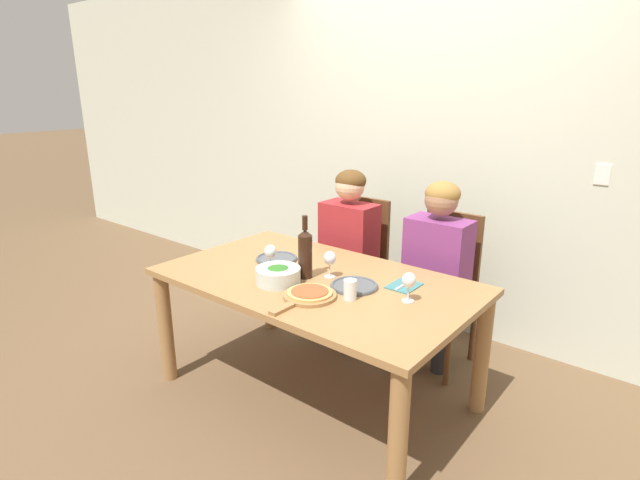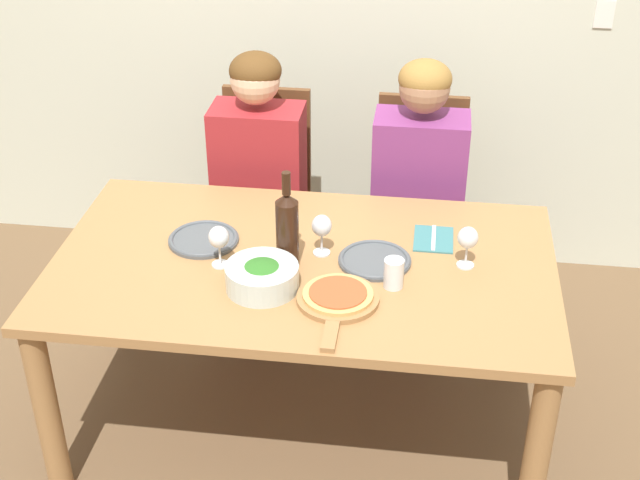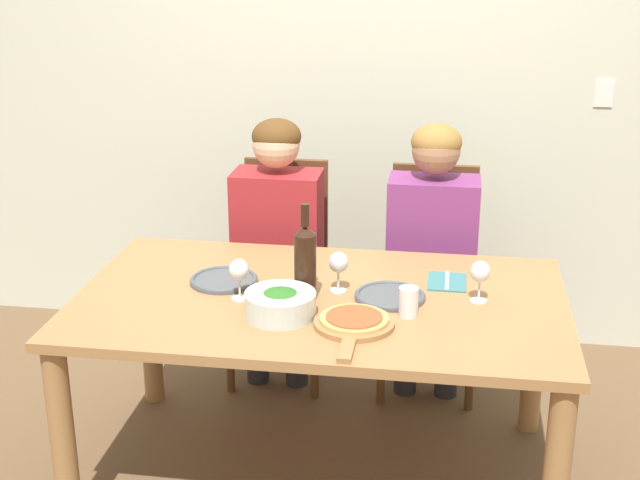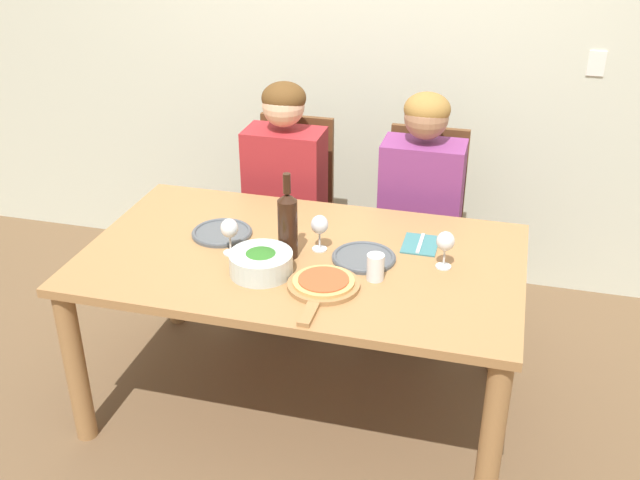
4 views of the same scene
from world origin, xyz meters
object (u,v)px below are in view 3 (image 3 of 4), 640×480
at_px(person_woman, 277,229).
at_px(wine_bottle, 305,261).
at_px(chair_left, 283,265).
at_px(chair_right, 431,274).
at_px(water_tumbler, 408,302).
at_px(dinner_plate_left, 224,280).
at_px(broccoli_bowl, 280,304).
at_px(wine_glass_centre, 338,264).
at_px(wine_glass_right, 480,274).
at_px(pizza_on_board, 354,323).
at_px(fork_on_napkin, 447,282).
at_px(wine_glass_left, 239,272).
at_px(dinner_plate_right, 390,296).
at_px(person_man, 432,237).

distance_m(person_woman, wine_bottle, 0.80).
xyz_separation_m(chair_left, wine_bottle, (0.25, -0.86, 0.36)).
distance_m(chair_right, water_tumbler, 0.99).
bearing_deg(dinner_plate_left, wine_bottle, -18.49).
bearing_deg(dinner_plate_left, broccoli_bowl, -44.84).
distance_m(broccoli_bowl, wine_glass_centre, 0.30).
bearing_deg(wine_glass_right, dinner_plate_left, 177.56).
bearing_deg(pizza_on_board, fork_on_napkin, 55.52).
distance_m(dinner_plate_left, fork_on_napkin, 0.82).
relative_size(chair_left, pizza_on_board, 2.39).
height_order(wine_bottle, dinner_plate_left, wine_bottle).
bearing_deg(fork_on_napkin, wine_bottle, -155.18).
xyz_separation_m(dinner_plate_left, wine_glass_left, (0.10, -0.15, 0.10)).
bearing_deg(dinner_plate_right, chair_right, 81.19).
bearing_deg(chair_right, wine_glass_left, -125.69).
distance_m(chair_right, fork_on_napkin, 0.68).
height_order(chair_right, fork_on_napkin, chair_right).
relative_size(chair_right, wine_glass_right, 6.47).
relative_size(chair_right, person_woman, 0.81).
distance_m(wine_glass_centre, water_tumbler, 0.32).
bearing_deg(wine_bottle, wine_glass_right, 6.50).
bearing_deg(water_tumbler, wine_glass_right, 33.58).
relative_size(person_man, wine_bottle, 3.43).
height_order(chair_left, dinner_plate_right, chair_left).
bearing_deg(wine_glass_right, pizza_on_board, -146.23).
height_order(wine_glass_centre, water_tumbler, wine_glass_centre).
relative_size(wine_bottle, dinner_plate_left, 1.40).
relative_size(dinner_plate_left, pizza_on_board, 0.62).
bearing_deg(person_man, chair_left, 169.94).
bearing_deg(water_tumbler, person_man, 86.33).
distance_m(broccoli_bowl, fork_on_napkin, 0.67).
relative_size(chair_right, wine_bottle, 2.79).
height_order(person_woman, dinner_plate_left, person_woman).
xyz_separation_m(chair_right, wine_glass_centre, (-0.31, -0.78, 0.33)).
relative_size(person_man, dinner_plate_right, 4.79).
bearing_deg(wine_glass_centre, chair_right, 68.04).
bearing_deg(dinner_plate_left, person_man, 40.52).
relative_size(person_man, pizza_on_board, 2.95).
distance_m(dinner_plate_right, water_tumbler, 0.16).
xyz_separation_m(chair_left, pizza_on_board, (0.45, -1.07, 0.24)).
xyz_separation_m(person_man, wine_glass_left, (-0.65, -0.78, 0.11)).
relative_size(person_woman, pizza_on_board, 2.95).
xyz_separation_m(water_tumbler, fork_on_napkin, (0.12, 0.32, -0.05)).
xyz_separation_m(person_woman, wine_glass_centre, (0.36, -0.66, 0.11)).
height_order(chair_left, chair_right, same).
xyz_separation_m(pizza_on_board, water_tumbler, (0.17, 0.12, 0.04)).
xyz_separation_m(broccoli_bowl, dinner_plate_left, (-0.26, 0.26, -0.03)).
bearing_deg(water_tumbler, fork_on_napkin, 68.40).
bearing_deg(dinner_plate_left, chair_left, 84.55).
bearing_deg(wine_glass_centre, dinner_plate_left, 176.70).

